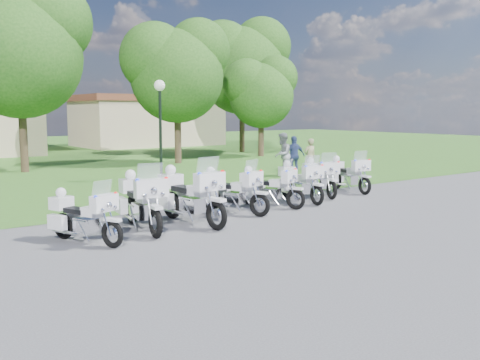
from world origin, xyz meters
TOP-DOWN VIEW (x-y plane):
  - ground at (0.00, 0.00)m, footprint 100.00×100.00m
  - grass_lawn at (0.00, 27.00)m, footprint 100.00×48.00m
  - motorcycle_0 at (-5.23, 0.61)m, footprint 1.18×1.98m
  - motorcycle_1 at (-3.63, 1.06)m, footprint 1.03×2.48m
  - motorcycle_2 at (-2.33, 0.99)m, footprint 1.00×2.60m
  - motorcycle_3 at (-0.68, 1.49)m, footprint 1.21×2.20m
  - motorcycle_4 at (0.77, 1.64)m, footprint 1.23×2.03m
  - motorcycle_5 at (2.22, 1.85)m, footprint 0.92×2.24m
  - motorcycle_6 at (3.56, 2.32)m, footprint 1.19×2.16m
  - motorcycle_7 at (5.04, 2.39)m, footprint 0.96×2.20m
  - lamp_post at (0.94, 8.65)m, footprint 0.44×0.44m
  - tree_1 at (-2.66, 15.45)m, footprint 6.63×5.66m
  - tree_2 at (5.26, 14.97)m, footprint 5.86×5.00m
  - tree_3 at (11.79, 15.89)m, footprint 4.73×4.03m
  - tree_4 at (12.92, 19.48)m, footprint 6.96×5.94m
  - building_east at (11.00, 30.00)m, footprint 11.44×7.28m
  - bystander_a at (7.43, 6.83)m, footprint 0.64×0.47m
  - bystander_b at (5.95, 6.99)m, footprint 1.17×1.12m
  - bystander_c at (6.65, 7.00)m, footprint 1.09×0.62m

SIDE VIEW (x-z plane):
  - ground at x=0.00m, z-range 0.00..0.00m
  - grass_lawn at x=0.00m, z-range 0.00..0.01m
  - motorcycle_0 at x=-5.23m, z-range -0.11..1.29m
  - motorcycle_4 at x=0.77m, z-range -0.12..1.33m
  - motorcycle_7 at x=5.04m, z-range -0.12..1.37m
  - motorcycle_6 at x=3.56m, z-range -0.12..1.38m
  - motorcycle_5 at x=2.22m, z-range -0.12..1.39m
  - motorcycle_3 at x=-0.68m, z-range -0.13..1.41m
  - motorcycle_1 at x=-3.63m, z-range -0.14..1.54m
  - motorcycle_2 at x=-2.33m, z-range -0.14..1.60m
  - bystander_a at x=7.43m, z-range 0.00..1.61m
  - bystander_c at x=6.65m, z-range 0.00..1.74m
  - bystander_b at x=5.95m, z-range 0.00..1.89m
  - building_east at x=11.00m, z-range 0.02..4.12m
  - lamp_post at x=0.94m, z-range 1.04..5.10m
  - tree_3 at x=11.79m, z-range 1.02..7.32m
  - tree_2 at x=5.26m, z-range 1.26..9.08m
  - tree_1 at x=-2.66m, z-range 1.43..10.27m
  - tree_4 at x=12.92m, z-range 1.50..10.77m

